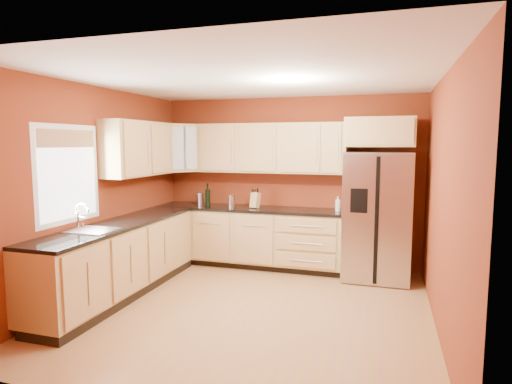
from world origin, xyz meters
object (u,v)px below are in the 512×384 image
(refrigerator, at_px, (377,216))
(canister_left, at_px, (231,201))
(knife_block, at_px, (255,200))
(wine_bottle_a, at_px, (258,198))
(soap_dispenser, at_px, (338,204))

(refrigerator, distance_m, canister_left, 2.18)
(knife_block, bearing_deg, wine_bottle_a, 90.64)
(knife_block, bearing_deg, canister_left, -162.83)
(canister_left, height_order, knife_block, knife_block)
(wine_bottle_a, xyz_separation_m, knife_block, (-0.02, -0.07, -0.03))
(wine_bottle_a, distance_m, knife_block, 0.07)
(refrigerator, bearing_deg, knife_block, 178.30)
(canister_left, bearing_deg, wine_bottle_a, 10.09)
(canister_left, relative_size, wine_bottle_a, 0.61)
(refrigerator, height_order, canister_left, refrigerator)
(canister_left, distance_m, soap_dispenser, 1.62)
(refrigerator, relative_size, canister_left, 9.87)
(canister_left, bearing_deg, soap_dispenser, 1.28)
(wine_bottle_a, bearing_deg, soap_dispenser, -1.65)
(refrigerator, distance_m, wine_bottle_a, 1.79)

